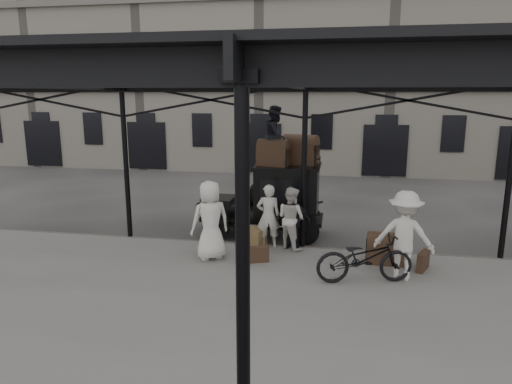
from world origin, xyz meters
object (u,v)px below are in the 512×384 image
porter_left (268,216)px  porter_official (293,220)px  steamer_trunk_roof_near (273,155)px  taxi (277,197)px  steamer_trunk_platform (385,250)px  bicycle (364,258)px

porter_left → porter_official: 0.67m
steamer_trunk_roof_near → taxi: bearing=81.7°
taxi → steamer_trunk_roof_near: size_ratio=4.19×
porter_official → steamer_trunk_platform: bearing=169.9°
porter_left → bicycle: bearing=131.6°
taxi → steamer_trunk_platform: 3.76m
taxi → porter_official: 1.66m
porter_official → steamer_trunk_platform: size_ratio=1.79×
porter_official → bicycle: bearing=137.7°
taxi → bicycle: (2.40, -3.47, -0.50)m
taxi → steamer_trunk_platform: (2.97, -2.17, -0.73)m
taxi → porter_left: bearing=-90.8°
porter_left → porter_official: bearing=170.6°
porter_official → steamer_trunk_roof_near: size_ratio=1.80×
taxi → bicycle: taxi is taller
porter_left → steamer_trunk_roof_near: (-0.06, 1.26, 1.49)m
steamer_trunk_platform → taxi: bearing=146.7°
taxi → porter_left: taxi is taller
steamer_trunk_roof_near → porter_official: bearing=-50.1°
bicycle → porter_official: bearing=27.7°
porter_official → steamer_trunk_platform: 2.46m
steamer_trunk_roof_near → steamer_trunk_platform: 4.14m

